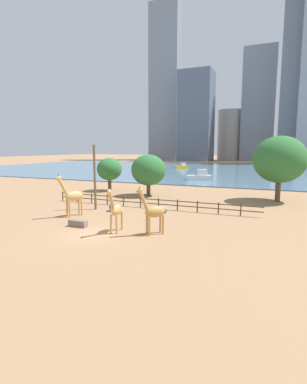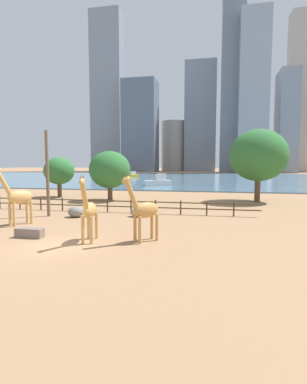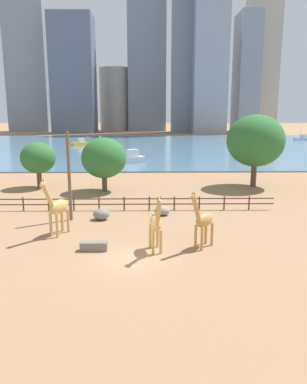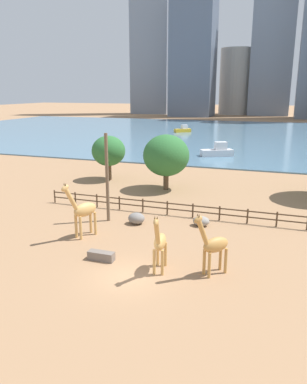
# 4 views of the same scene
# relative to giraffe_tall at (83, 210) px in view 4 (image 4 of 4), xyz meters

# --- Properties ---
(ground_plane) EXTENTS (400.00, 400.00, 0.00)m
(ground_plane) POSITION_rel_giraffe_tall_xyz_m (5.69, 75.11, -2.17)
(ground_plane) COLOR #9E7551
(harbor_water) EXTENTS (180.00, 86.00, 0.20)m
(harbor_water) POSITION_rel_giraffe_tall_xyz_m (5.69, 72.11, -2.07)
(harbor_water) COLOR slate
(harbor_water) RESTS_ON ground
(giraffe_tall) EXTENTS (1.72, 3.06, 4.59)m
(giraffe_tall) POSITION_rel_giraffe_tall_xyz_m (0.00, 0.00, 0.00)
(giraffe_tall) COLOR tan
(giraffe_tall) RESTS_ON ground
(giraffe_companion) EXTENTS (2.12, 2.31, 4.15)m
(giraffe_companion) POSITION_rel_giraffe_tall_xyz_m (10.51, -2.88, -0.23)
(giraffe_companion) COLOR #C18C47
(giraffe_companion) RESTS_ON ground
(giraffe_young) EXTENTS (0.98, 2.74, 4.09)m
(giraffe_young) POSITION_rel_giraffe_tall_xyz_m (7.28, -3.54, -0.24)
(giraffe_young) COLOR tan
(giraffe_young) RESTS_ON ground
(utility_pole) EXTENTS (0.28, 0.28, 7.59)m
(utility_pole) POSITION_rel_giraffe_tall_xyz_m (0.16, 3.97, 1.63)
(utility_pole) COLOR brown
(utility_pole) RESTS_ON ground
(boulder_near_fence) EXTENTS (1.39, 1.09, 0.82)m
(boulder_near_fence) POSITION_rel_giraffe_tall_xyz_m (8.06, 5.30, -1.76)
(boulder_near_fence) COLOR gray
(boulder_near_fence) RESTS_ON ground
(boulder_by_pole) EXTENTS (1.41, 1.28, 0.96)m
(boulder_by_pole) POSITION_rel_giraffe_tall_xyz_m (2.75, 4.03, -1.69)
(boulder_by_pole) COLOR gray
(boulder_by_pole) RESTS_ON ground
(feeding_trough) EXTENTS (1.80, 0.60, 0.60)m
(feeding_trough) POSITION_rel_giraffe_tall_xyz_m (3.12, -3.33, -1.87)
(feeding_trough) COLOR #72665B
(feeding_trough) RESTS_ON ground
(enclosure_fence) EXTENTS (26.12, 0.14, 1.30)m
(enclosure_fence) POSITION_rel_giraffe_tall_xyz_m (5.23, 7.11, -1.40)
(enclosure_fence) COLOR #4C3826
(enclosure_fence) RESTS_ON ground
(tree_left_large) EXTENTS (5.18, 5.18, 6.25)m
(tree_left_large) POSITION_rel_giraffe_tall_xyz_m (1.76, 15.77, 1.74)
(tree_left_large) COLOR brown
(tree_left_large) RESTS_ON ground
(tree_center_broad) EXTENTS (4.18, 4.18, 5.55)m
(tree_center_broad) POSITION_rel_giraffe_tall_xyz_m (-6.46, 18.05, 1.47)
(tree_center_broad) COLOR brown
(tree_center_broad) RESTS_ON ground
(boat_ferry) EXTENTS (5.67, 4.16, 2.36)m
(boat_ferry) POSITION_rel_giraffe_tall_xyz_m (3.74, 39.05, -1.17)
(boat_ferry) COLOR silver
(boat_ferry) RESTS_ON harbor_water
(boat_tug) EXTENTS (4.34, 3.98, 1.91)m
(boat_tug) POSITION_rel_giraffe_tall_xyz_m (-11.16, 73.14, -1.32)
(boat_tug) COLOR gold
(boat_tug) RESTS_ON harbor_water
(skyline_block_central) EXTENTS (17.64, 14.96, 48.25)m
(skyline_block_central) POSITION_rel_giraffe_tall_xyz_m (-24.36, 138.91, 21.96)
(skyline_block_central) COLOR slate
(skyline_block_central) RESTS_ON ground
(skyline_tower_short) EXTENTS (17.90, 9.00, 90.87)m
(skyline_tower_short) POSITION_rel_giraffe_tall_xyz_m (-46.83, 149.47, 43.27)
(skyline_tower_short) COLOR gray
(skyline_tower_short) RESTS_ON ground
(skyline_block_wide) EXTENTS (14.69, 14.69, 29.18)m
(skyline_block_wide) POSITION_rel_giraffe_tall_xyz_m (-8.51, 157.83, 12.42)
(skyline_block_wide) COLOR #ADA89E
(skyline_block_wide) RESTS_ON ground
(skyline_tower_far) EXTENTS (17.50, 9.56, 61.28)m
(skyline_tower_far) POSITION_rel_giraffe_tall_xyz_m (6.81, 154.59, 28.47)
(skyline_tower_far) COLOR gray
(skyline_tower_far) RESTS_ON ground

